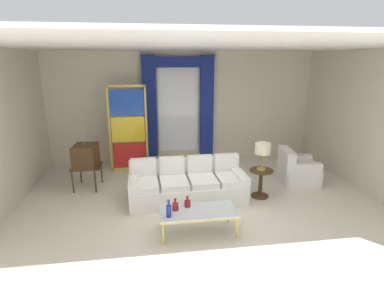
{
  "coord_description": "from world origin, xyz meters",
  "views": [
    {
      "loc": [
        -0.97,
        -5.33,
        2.8
      ],
      "look_at": [
        -0.07,
        0.9,
        1.05
      ],
      "focal_mm": 28.79,
      "sensor_mm": 36.0,
      "label": 1
    }
  ],
  "objects_px": {
    "vintage_tv": "(86,157)",
    "stained_glass_divider": "(128,131)",
    "coffee_table": "(198,212)",
    "couch_white_long": "(187,185)",
    "bottle_blue_decanter": "(187,203)",
    "bottle_crystal_tall": "(175,206)",
    "bottle_amber_squat": "(169,210)",
    "peacock_figurine": "(146,166)",
    "table_lamp_brass": "(263,150)",
    "armchair_white": "(296,171)",
    "round_side_table": "(261,181)"
  },
  "relations": [
    {
      "from": "vintage_tv",
      "to": "stained_glass_divider",
      "type": "distance_m",
      "value": 1.33
    },
    {
      "from": "stained_glass_divider",
      "to": "coffee_table",
      "type": "bearing_deg",
      "value": -68.15
    },
    {
      "from": "couch_white_long",
      "to": "bottle_blue_decanter",
      "type": "bearing_deg",
      "value": -96.98
    },
    {
      "from": "coffee_table",
      "to": "vintage_tv",
      "type": "height_order",
      "value": "vintage_tv"
    },
    {
      "from": "bottle_crystal_tall",
      "to": "vintage_tv",
      "type": "xyz_separation_m",
      "value": [
        -1.77,
        2.13,
        0.25
      ]
    },
    {
      "from": "bottle_blue_decanter",
      "to": "vintage_tv",
      "type": "xyz_separation_m",
      "value": [
        -1.99,
        2.04,
        0.25
      ]
    },
    {
      "from": "vintage_tv",
      "to": "bottle_blue_decanter",
      "type": "bearing_deg",
      "value": -45.68
    },
    {
      "from": "bottle_amber_squat",
      "to": "vintage_tv",
      "type": "distance_m",
      "value": 2.87
    },
    {
      "from": "bottle_crystal_tall",
      "to": "peacock_figurine",
      "type": "distance_m",
      "value": 2.82
    },
    {
      "from": "vintage_tv",
      "to": "table_lamp_brass",
      "type": "xyz_separation_m",
      "value": [
        3.66,
        -1.01,
        0.3
      ]
    },
    {
      "from": "bottle_blue_decanter",
      "to": "couch_white_long",
      "type": "bearing_deg",
      "value": 83.02
    },
    {
      "from": "table_lamp_brass",
      "to": "armchair_white",
      "type": "bearing_deg",
      "value": 29.84
    },
    {
      "from": "couch_white_long",
      "to": "round_side_table",
      "type": "height_order",
      "value": "couch_white_long"
    },
    {
      "from": "stained_glass_divider",
      "to": "bottle_blue_decanter",
      "type": "bearing_deg",
      "value": -69.64
    },
    {
      "from": "couch_white_long",
      "to": "coffee_table",
      "type": "xyz_separation_m",
      "value": [
        0.01,
        -1.32,
        0.07
      ]
    },
    {
      "from": "couch_white_long",
      "to": "table_lamp_brass",
      "type": "height_order",
      "value": "table_lamp_brass"
    },
    {
      "from": "coffee_table",
      "to": "round_side_table",
      "type": "height_order",
      "value": "round_side_table"
    },
    {
      "from": "vintage_tv",
      "to": "table_lamp_brass",
      "type": "distance_m",
      "value": 3.8
    },
    {
      "from": "vintage_tv",
      "to": "round_side_table",
      "type": "relative_size",
      "value": 2.26
    },
    {
      "from": "bottle_blue_decanter",
      "to": "peacock_figurine",
      "type": "relative_size",
      "value": 0.33
    },
    {
      "from": "stained_glass_divider",
      "to": "round_side_table",
      "type": "xyz_separation_m",
      "value": [
        2.77,
        -1.94,
        -0.7
      ]
    },
    {
      "from": "bottle_amber_squat",
      "to": "round_side_table",
      "type": "height_order",
      "value": "bottle_amber_squat"
    },
    {
      "from": "couch_white_long",
      "to": "coffee_table",
      "type": "relative_size",
      "value": 1.88
    },
    {
      "from": "stained_glass_divider",
      "to": "peacock_figurine",
      "type": "bearing_deg",
      "value": -36.71
    },
    {
      "from": "couch_white_long",
      "to": "bottle_crystal_tall",
      "type": "height_order",
      "value": "couch_white_long"
    },
    {
      "from": "bottle_crystal_tall",
      "to": "peacock_figurine",
      "type": "xyz_separation_m",
      "value": [
        -0.49,
        2.76,
        -0.26
      ]
    },
    {
      "from": "round_side_table",
      "to": "bottle_amber_squat",
      "type": "bearing_deg",
      "value": -146.34
    },
    {
      "from": "bottle_crystal_tall",
      "to": "table_lamp_brass",
      "type": "bearing_deg",
      "value": 30.8
    },
    {
      "from": "table_lamp_brass",
      "to": "stained_glass_divider",
      "type": "bearing_deg",
      "value": 145.03
    },
    {
      "from": "armchair_white",
      "to": "peacock_figurine",
      "type": "relative_size",
      "value": 1.55
    },
    {
      "from": "couch_white_long",
      "to": "peacock_figurine",
      "type": "xyz_separation_m",
      "value": [
        -0.85,
        1.51,
        -0.09
      ]
    },
    {
      "from": "bottle_crystal_tall",
      "to": "bottle_blue_decanter",
      "type": "bearing_deg",
      "value": 23.64
    },
    {
      "from": "bottle_amber_squat",
      "to": "peacock_figurine",
      "type": "bearing_deg",
      "value": 97.11
    },
    {
      "from": "bottle_blue_decanter",
      "to": "bottle_crystal_tall",
      "type": "height_order",
      "value": "bottle_crystal_tall"
    },
    {
      "from": "coffee_table",
      "to": "bottle_blue_decanter",
      "type": "relative_size",
      "value": 6.39
    },
    {
      "from": "coffee_table",
      "to": "bottle_crystal_tall",
      "type": "xyz_separation_m",
      "value": [
        -0.37,
        0.07,
        0.11
      ]
    },
    {
      "from": "couch_white_long",
      "to": "round_side_table",
      "type": "xyz_separation_m",
      "value": [
        1.53,
        -0.13,
        0.05
      ]
    },
    {
      "from": "armchair_white",
      "to": "round_side_table",
      "type": "xyz_separation_m",
      "value": [
        -1.1,
        -0.63,
        0.07
      ]
    },
    {
      "from": "coffee_table",
      "to": "vintage_tv",
      "type": "xyz_separation_m",
      "value": [
        -2.14,
        2.2,
        0.36
      ]
    },
    {
      "from": "coffee_table",
      "to": "vintage_tv",
      "type": "bearing_deg",
      "value": 134.26
    },
    {
      "from": "table_lamp_brass",
      "to": "round_side_table",
      "type": "bearing_deg",
      "value": -14.04
    },
    {
      "from": "coffee_table",
      "to": "bottle_crystal_tall",
      "type": "distance_m",
      "value": 0.39
    },
    {
      "from": "vintage_tv",
      "to": "stained_glass_divider",
      "type": "relative_size",
      "value": 0.61
    },
    {
      "from": "armchair_white",
      "to": "stained_glass_divider",
      "type": "relative_size",
      "value": 0.42
    },
    {
      "from": "stained_glass_divider",
      "to": "round_side_table",
      "type": "distance_m",
      "value": 3.45
    },
    {
      "from": "couch_white_long",
      "to": "table_lamp_brass",
      "type": "relative_size",
      "value": 4.15
    },
    {
      "from": "table_lamp_brass",
      "to": "bottle_crystal_tall",
      "type": "bearing_deg",
      "value": -149.2
    },
    {
      "from": "bottle_amber_squat",
      "to": "stained_glass_divider",
      "type": "bearing_deg",
      "value": 103.2
    },
    {
      "from": "bottle_amber_squat",
      "to": "stained_glass_divider",
      "type": "xyz_separation_m",
      "value": [
        -0.77,
        3.27,
        0.53
      ]
    },
    {
      "from": "bottle_blue_decanter",
      "to": "armchair_white",
      "type": "height_order",
      "value": "armchair_white"
    }
  ]
}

